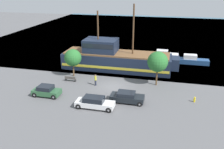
{
  "coord_description": "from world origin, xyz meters",
  "views": [
    {
      "loc": [
        8.12,
        -34.24,
        15.33
      ],
      "look_at": [
        -0.66,
        2.0,
        1.2
      ],
      "focal_mm": 40.0,
      "sensor_mm": 36.0,
      "label": 1
    }
  ],
  "objects_px": {
    "parked_car_curb_front": "(127,97)",
    "fire_hydrant": "(195,99)",
    "bench_promenade_east": "(70,79)",
    "pedestrian_walking_near": "(95,80)",
    "pirate_ship": "(115,58)",
    "moored_boat_outer": "(192,60)",
    "parked_car_curb_rear": "(46,91)",
    "parked_car_curb_mid": "(95,103)",
    "moored_boat_dockside": "(164,55)"
  },
  "relations": [
    {
      "from": "parked_car_curb_front",
      "to": "fire_hydrant",
      "type": "relative_size",
      "value": 5.89
    },
    {
      "from": "bench_promenade_east",
      "to": "pedestrian_walking_near",
      "type": "distance_m",
      "value": 4.51
    },
    {
      "from": "pirate_ship",
      "to": "bench_promenade_east",
      "type": "height_order",
      "value": "pirate_ship"
    },
    {
      "from": "pirate_ship",
      "to": "bench_promenade_east",
      "type": "relative_size",
      "value": 11.61
    },
    {
      "from": "pedestrian_walking_near",
      "to": "moored_boat_outer",
      "type": "bearing_deg",
      "value": 44.47
    },
    {
      "from": "fire_hydrant",
      "to": "moored_boat_outer",
      "type": "bearing_deg",
      "value": 88.16
    },
    {
      "from": "moored_boat_outer",
      "to": "parked_car_curb_rear",
      "type": "xyz_separation_m",
      "value": [
        -20.72,
        -20.06,
        0.09
      ]
    },
    {
      "from": "pirate_ship",
      "to": "moored_boat_outer",
      "type": "distance_m",
      "value": 15.47
    },
    {
      "from": "pirate_ship",
      "to": "parked_car_curb_rear",
      "type": "height_order",
      "value": "pirate_ship"
    },
    {
      "from": "parked_car_curb_mid",
      "to": "parked_car_curb_rear",
      "type": "bearing_deg",
      "value": 166.59
    },
    {
      "from": "fire_hydrant",
      "to": "pedestrian_walking_near",
      "type": "relative_size",
      "value": 0.43
    },
    {
      "from": "parked_car_curb_front",
      "to": "pedestrian_walking_near",
      "type": "height_order",
      "value": "pedestrian_walking_near"
    },
    {
      "from": "pirate_ship",
      "to": "parked_car_curb_front",
      "type": "height_order",
      "value": "pirate_ship"
    },
    {
      "from": "parked_car_curb_front",
      "to": "pirate_ship",
      "type": "bearing_deg",
      "value": 109.8
    },
    {
      "from": "moored_boat_outer",
      "to": "pedestrian_walking_near",
      "type": "height_order",
      "value": "moored_boat_outer"
    },
    {
      "from": "fire_hydrant",
      "to": "parked_car_curb_rear",
      "type": "bearing_deg",
      "value": -171.82
    },
    {
      "from": "parked_car_curb_front",
      "to": "moored_boat_outer",
      "type": "bearing_deg",
      "value": 64.12
    },
    {
      "from": "parked_car_curb_rear",
      "to": "bench_promenade_east",
      "type": "height_order",
      "value": "parked_car_curb_rear"
    },
    {
      "from": "pirate_ship",
      "to": "moored_boat_dockside",
      "type": "bearing_deg",
      "value": 48.19
    },
    {
      "from": "pirate_ship",
      "to": "fire_hydrant",
      "type": "relative_size",
      "value": 27.27
    },
    {
      "from": "moored_boat_dockside",
      "to": "moored_boat_outer",
      "type": "distance_m",
      "value": 6.26
    },
    {
      "from": "pirate_ship",
      "to": "pedestrian_walking_near",
      "type": "height_order",
      "value": "pirate_ship"
    },
    {
      "from": "fire_hydrant",
      "to": "pedestrian_walking_near",
      "type": "height_order",
      "value": "pedestrian_walking_near"
    },
    {
      "from": "moored_boat_outer",
      "to": "pedestrian_walking_near",
      "type": "bearing_deg",
      "value": -135.53
    },
    {
      "from": "parked_car_curb_mid",
      "to": "pedestrian_walking_near",
      "type": "xyz_separation_m",
      "value": [
        -2.06,
        7.05,
        0.14
      ]
    },
    {
      "from": "parked_car_curb_front",
      "to": "parked_car_curb_rear",
      "type": "xyz_separation_m",
      "value": [
        -11.35,
        -0.76,
        0.03
      ]
    },
    {
      "from": "moored_boat_outer",
      "to": "pedestrian_walking_near",
      "type": "distance_m",
      "value": 21.18
    },
    {
      "from": "parked_car_curb_rear",
      "to": "fire_hydrant",
      "type": "distance_m",
      "value": 20.38
    },
    {
      "from": "parked_car_curb_front",
      "to": "fire_hydrant",
      "type": "height_order",
      "value": "parked_car_curb_front"
    },
    {
      "from": "pirate_ship",
      "to": "pedestrian_walking_near",
      "type": "xyz_separation_m",
      "value": [
        -1.14,
        -8.34,
        -1.07
      ]
    },
    {
      "from": "moored_boat_outer",
      "to": "parked_car_curb_rear",
      "type": "relative_size",
      "value": 1.6
    },
    {
      "from": "moored_boat_outer",
      "to": "parked_car_curb_front",
      "type": "relative_size",
      "value": 1.37
    },
    {
      "from": "pirate_ship",
      "to": "parked_car_curb_front",
      "type": "distance_m",
      "value": 13.67
    },
    {
      "from": "bench_promenade_east",
      "to": "pedestrian_walking_near",
      "type": "bearing_deg",
      "value": -8.33
    },
    {
      "from": "parked_car_curb_mid",
      "to": "bench_promenade_east",
      "type": "distance_m",
      "value": 10.08
    },
    {
      "from": "parked_car_curb_front",
      "to": "pedestrian_walking_near",
      "type": "relative_size",
      "value": 2.53
    },
    {
      "from": "bench_promenade_east",
      "to": "pedestrian_walking_near",
      "type": "relative_size",
      "value": 1.01
    },
    {
      "from": "parked_car_curb_mid",
      "to": "parked_car_curb_rear",
      "type": "xyz_separation_m",
      "value": [
        -7.66,
        1.83,
        -0.01
      ]
    },
    {
      "from": "parked_car_curb_rear",
      "to": "parked_car_curb_front",
      "type": "bearing_deg",
      "value": 3.82
    },
    {
      "from": "parked_car_curb_mid",
      "to": "parked_car_curb_front",
      "type": "bearing_deg",
      "value": 35.02
    },
    {
      "from": "moored_boat_outer",
      "to": "parked_car_curb_mid",
      "type": "height_order",
      "value": "moored_boat_outer"
    },
    {
      "from": "moored_boat_dockside",
      "to": "parked_car_curb_front",
      "type": "bearing_deg",
      "value": -99.79
    },
    {
      "from": "parked_car_curb_rear",
      "to": "pedestrian_walking_near",
      "type": "distance_m",
      "value": 7.66
    },
    {
      "from": "fire_hydrant",
      "to": "pedestrian_walking_near",
      "type": "bearing_deg",
      "value": 170.93
    },
    {
      "from": "pirate_ship",
      "to": "parked_car_curb_mid",
      "type": "relative_size",
      "value": 4.21
    },
    {
      "from": "parked_car_curb_front",
      "to": "parked_car_curb_mid",
      "type": "height_order",
      "value": "parked_car_curb_mid"
    },
    {
      "from": "moored_boat_dockside",
      "to": "moored_boat_outer",
      "type": "xyz_separation_m",
      "value": [
        5.53,
        -2.95,
        0.08
      ]
    },
    {
      "from": "bench_promenade_east",
      "to": "parked_car_curb_front",
      "type": "bearing_deg",
      "value": -26.65
    },
    {
      "from": "parked_car_curb_mid",
      "to": "bench_promenade_east",
      "type": "bearing_deg",
      "value": 130.18
    },
    {
      "from": "bench_promenade_east",
      "to": "pedestrian_walking_near",
      "type": "xyz_separation_m",
      "value": [
        4.44,
        -0.65,
        0.47
      ]
    }
  ]
}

